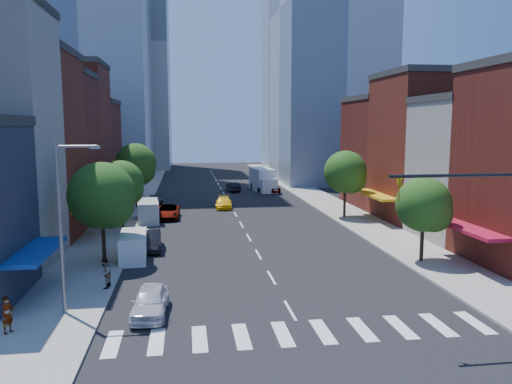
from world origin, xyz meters
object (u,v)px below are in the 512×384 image
at_px(parked_car_front, 150,301).
at_px(box_truck, 263,180).
at_px(parked_car_third, 168,212).
at_px(taxi, 224,202).
at_px(pedestrian_near, 7,315).
at_px(cargo_van_near, 133,247).
at_px(cargo_van_far, 148,212).
at_px(parked_car_rear, 154,202).
at_px(parked_car_second, 150,240).
at_px(pedestrian_far, 105,273).
at_px(traffic_car_oncoming, 233,187).
at_px(traffic_car_far, 272,188).

xyz_separation_m(parked_car_front, box_truck, (13.70, 49.40, 0.88)).
distance_m(parked_car_third, taxi, 8.90).
bearing_deg(parked_car_third, pedestrian_near, -101.03).
xyz_separation_m(cargo_van_near, pedestrian_near, (-4.56, -13.13, 0.05)).
relative_size(parked_car_front, cargo_van_near, 0.92).
distance_m(cargo_van_far, box_truck, 27.84).
xyz_separation_m(parked_car_rear, cargo_van_near, (0.01, -24.55, 0.35)).
distance_m(cargo_van_near, taxi, 24.27).
height_order(parked_car_second, parked_car_rear, parked_car_second).
xyz_separation_m(cargo_van_near, pedestrian_far, (-1.01, -6.92, 0.08)).
relative_size(parked_car_third, traffic_car_oncoming, 1.22).
distance_m(cargo_van_far, pedestrian_near, 28.50).
height_order(parked_car_front, traffic_car_far, parked_car_front).
relative_size(cargo_van_far, box_truck, 0.62).
relative_size(taxi, pedestrian_far, 2.55).
height_order(parked_car_front, parked_car_second, parked_car_second).
distance_m(parked_car_front, cargo_van_far, 26.49).
distance_m(cargo_van_near, pedestrian_near, 13.90).
bearing_deg(box_truck, cargo_van_near, -117.35).
relative_size(parked_car_front, parked_car_third, 0.85).
bearing_deg(parked_car_third, taxi, 44.48).
distance_m(parked_car_front, pedestrian_near, 6.78).
relative_size(parked_car_third, taxi, 1.11).
bearing_deg(parked_car_rear, parked_car_second, -82.22).
bearing_deg(parked_car_front, parked_car_third, 92.61).
relative_size(box_truck, pedestrian_far, 4.72).
distance_m(box_truck, pedestrian_near, 54.99).
bearing_deg(traffic_car_oncoming, pedestrian_far, 68.06).
bearing_deg(cargo_van_near, parked_car_second, 67.87).
distance_m(parked_car_second, parked_car_third, 13.71).
bearing_deg(pedestrian_far, box_truck, 169.26).
xyz_separation_m(traffic_car_oncoming, box_truck, (4.57, 0.03, 0.93)).
xyz_separation_m(taxi, traffic_car_oncoming, (2.63, 15.22, 0.02)).
distance_m(parked_car_front, traffic_car_oncoming, 50.20).
height_order(parked_car_front, box_truck, box_truck).
bearing_deg(parked_car_front, cargo_van_near, 102.52).
relative_size(parked_car_rear, taxi, 0.95).
bearing_deg(cargo_van_far, pedestrian_near, -104.28).
bearing_deg(pedestrian_near, box_truck, 4.63).
bearing_deg(parked_car_front, box_truck, 77.11).
bearing_deg(box_truck, taxi, -120.18).
height_order(parked_car_front, cargo_van_far, cargo_van_far).
bearing_deg(pedestrian_near, cargo_van_near, 7.09).
bearing_deg(cargo_van_far, pedestrian_far, -97.70).
xyz_separation_m(parked_car_front, traffic_car_oncoming, (9.13, 49.37, -0.05)).
xyz_separation_m(cargo_van_far, pedestrian_near, (-4.57, -28.13, -0.05)).
distance_m(parked_car_third, box_truck, 25.37).
distance_m(pedestrian_near, pedestrian_far, 7.16).
distance_m(taxi, traffic_car_far, 15.24).
relative_size(parked_car_front, taxi, 0.94).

